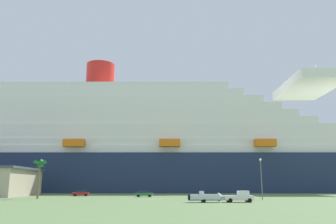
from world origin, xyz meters
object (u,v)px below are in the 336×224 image
pickup_truck (239,197)px  parked_car_green_wagon (144,194)px  small_boat_on_trailer (208,197)px  parked_car_red_hatchback (81,193)px  cruise_ship (164,150)px  palm_tree (40,167)px  street_lamp (261,173)px

pickup_truck → parked_car_green_wagon: bearing=122.6°
small_boat_on_trailer → parked_car_red_hatchback: small_boat_on_trailer is taller
pickup_truck → small_boat_on_trailer: 6.16m
cruise_ship → pickup_truck: (10.32, -81.44, -16.71)m
parked_car_red_hatchback → pickup_truck: bearing=-44.9°
palm_tree → parked_car_green_wagon: bearing=20.8°
pickup_truck → palm_tree: 48.70m
parked_car_green_wagon → street_lamp: bearing=-35.9°
small_boat_on_trailer → parked_car_green_wagon: small_boat_on_trailer is taller
palm_tree → street_lamp: 53.04m
small_boat_on_trailer → parked_car_green_wagon: bearing=113.2°
palm_tree → parked_car_green_wagon: palm_tree is taller
cruise_ship → parked_car_red_hatchback: bearing=-121.0°
pickup_truck → street_lamp: bearing=51.1°
small_boat_on_trailer → palm_tree: 43.19m
cruise_ship → street_lamp: cruise_ship is taller
cruise_ship → parked_car_red_hatchback: 54.61m
cruise_ship → parked_car_red_hatchback: (-26.74, -44.51, -16.92)m
palm_tree → parked_car_red_hatchback: (7.16, 17.61, -6.82)m
small_boat_on_trailer → palm_tree: bearing=153.1°
cruise_ship → street_lamp: bearing=-75.7°
pickup_truck → street_lamp: street_lamp is taller
pickup_truck → cruise_ship: bearing=97.2°
pickup_truck → parked_car_green_wagon: size_ratio=1.15×
cruise_ship → pickup_truck: 83.78m
cruise_ship → parked_car_red_hatchback: size_ratio=53.54×
pickup_truck → parked_car_red_hatchback: 52.32m
street_lamp → parked_car_red_hatchback: 52.77m
small_boat_on_trailer → palm_tree: size_ratio=0.85×
pickup_truck → parked_car_green_wagon: (-18.59, 29.07, -0.21)m
small_boat_on_trailer → parked_car_red_hatchback: 48.13m
small_boat_on_trailer → street_lamp: street_lamp is taller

